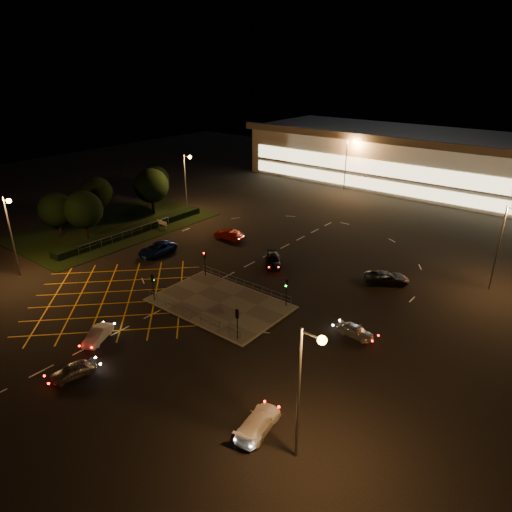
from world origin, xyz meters
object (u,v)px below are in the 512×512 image
Objects in this scene: signal_sw at (153,282)px; car_east_grey at (387,278)px; car_near_silver at (73,370)px; car_approach_white at (258,422)px; signal_ne at (287,287)px; car_queue_white at (98,335)px; signal_nw at (205,258)px; car_far_dkgrey at (273,260)px; car_circ_red at (229,235)px; signal_se at (237,318)px; car_right_silver at (355,331)px; car_left_blue at (157,249)px.

signal_sw is 0.61× the size of car_east_grey.
car_approach_white reaches higher than car_near_silver.
signal_ne is at bearing 84.51° from car_near_silver.
signal_ne is at bearing -70.59° from car_approach_white.
car_near_silver is at bearing -81.67° from car_queue_white.
car_queue_white is (1.79, -16.26, -1.75)m from signal_nw.
car_far_dkgrey is at bearing 104.29° from car_near_silver.
car_far_dkgrey is at bearing -105.99° from signal_sw.
car_approach_white is at bearing 37.42° from car_circ_red.
car_circ_red is at bearing 123.54° from car_far_dkgrey.
signal_sw and signal_nw have the same top height.
car_east_grey is 1.13× the size of car_approach_white.
signal_nw is 21.73m from car_east_grey.
car_near_silver is 0.99× the size of car_queue_white.
car_near_silver is at bearing 60.51° from signal_se.
car_circ_red is 24.17m from car_east_grey.
car_right_silver is at bearing -66.40° from car_far_dkgrey.
car_left_blue is 1.26× the size of car_circ_red.
car_left_blue is at bearing 98.06° from car_queue_white.
car_right_silver is (15.92, -8.31, -0.06)m from car_far_dkgrey.
signal_sw is 13.68m from car_near_silver.
car_left_blue reaches higher than car_circ_red.
signal_sw reaches higher than car_left_blue.
car_circ_red is at bearing -54.43° from car_approach_white.
car_queue_white reaches higher than car_right_silver.
signal_ne is 10.91m from car_far_dkgrey.
signal_se is 7.99m from signal_ne.
car_left_blue is (-9.94, 0.88, -1.59)m from signal_nw.
car_near_silver is at bearing 144.86° from car_right_silver.
car_left_blue is at bearing 166.62° from car_far_dkgrey.
signal_ne is 0.68× the size of car_far_dkgrey.
car_near_silver is 28.42m from car_far_dkgrey.
car_near_silver is at bearing 8.12° from car_approach_white.
car_left_blue is 34.77m from car_approach_white.
signal_se reaches higher than car_circ_red.
signal_ne is at bearing 120.29° from car_east_grey.
signal_sw is 13.42m from car_left_blue.
car_queue_white is 0.67× the size of car_left_blue.
signal_sw reaches higher than car_far_dkgrey.
car_left_blue is 30.13m from car_east_grey.
signal_se is 11.37m from car_right_silver.
car_far_dkgrey is at bearing 65.01° from car_circ_red.
car_far_dkgrey is 1.28× the size of car_right_silver.
car_right_silver is 0.81× the size of car_circ_red.
car_queue_white is 0.81× the size of car_far_dkgrey.
car_east_grey is at bearing -94.04° from car_approach_white.
car_far_dkgrey reaches higher than car_approach_white.
car_circ_red is 0.85× the size of car_east_grey.
car_approach_white is (20.59, -7.76, -1.70)m from signal_sw.
car_queue_white is at bearing -135.28° from car_far_dkgrey.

